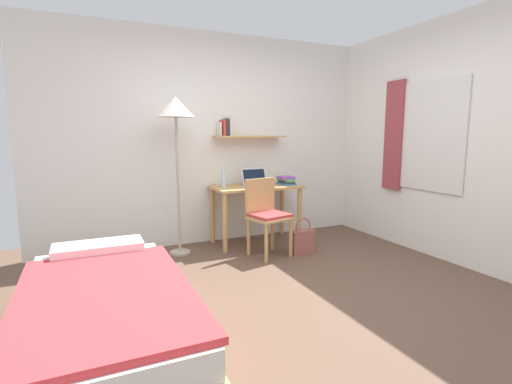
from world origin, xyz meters
TOP-DOWN VIEW (x-y plane):
  - ground_plane at (0.00, 0.00)m, footprint 5.28×5.28m
  - wall_back at (0.00, 2.02)m, footprint 4.40×0.27m
  - wall_right at (2.02, 0.04)m, footprint 0.10×4.40m
  - bed at (-1.47, -0.22)m, footprint 0.95×1.86m
  - desk at (0.41, 1.70)m, footprint 1.10×0.56m
  - desk_chair at (0.32, 1.20)m, footprint 0.50×0.48m
  - standing_lamp at (-0.58, 1.64)m, footprint 0.41×0.41m
  - laptop at (0.41, 1.71)m, footprint 0.33×0.24m
  - water_bottle at (-0.01, 1.69)m, footprint 0.06×0.06m
  - book_stack at (0.82, 1.66)m, footprint 0.19×0.26m
  - handbag at (0.72, 1.06)m, footprint 0.28×0.11m

SIDE VIEW (x-z plane):
  - ground_plane at x=0.00m, z-range 0.00..0.00m
  - handbag at x=0.72m, z-range -0.06..0.36m
  - bed at x=-1.47m, z-range -0.03..0.51m
  - desk_chair at x=0.32m, z-range 0.05..0.92m
  - desk at x=0.41m, z-range 0.23..0.96m
  - book_stack at x=0.82m, z-range 0.73..0.83m
  - laptop at x=0.41m, z-range 0.67..0.89m
  - water_bottle at x=-0.01m, z-range 0.73..0.96m
  - wall_back at x=0.00m, z-range 0.00..2.60m
  - wall_right at x=2.02m, z-range 0.00..2.60m
  - standing_lamp at x=-0.58m, z-range 0.68..2.46m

